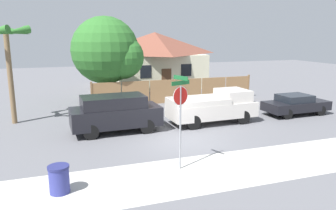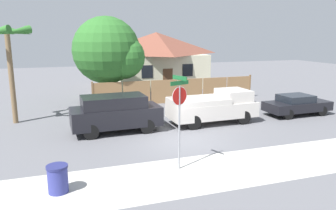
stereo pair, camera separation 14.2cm
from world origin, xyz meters
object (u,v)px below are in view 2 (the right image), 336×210
(house, at_px, (156,58))
(red_suv, at_px, (116,112))
(oak_tree, at_px, (110,52))
(palm_tree, at_px, (8,40))
(parked_sedan, at_px, (297,104))
(stop_sign, at_px, (179,107))
(trash_bin, at_px, (58,179))
(orange_pickup, at_px, (215,107))

(house, relative_size, red_suv, 1.98)
(oak_tree, xyz_separation_m, red_suv, (-1.00, -7.68, -2.69))
(red_suv, bearing_deg, palm_tree, 143.46)
(house, height_order, oak_tree, oak_tree)
(parked_sedan, bearing_deg, stop_sign, -152.38)
(oak_tree, distance_m, trash_bin, 14.65)
(palm_tree, xyz_separation_m, stop_sign, (6.54, -9.13, -2.29))
(red_suv, distance_m, trash_bin, 6.74)
(oak_tree, height_order, red_suv, oak_tree)
(oak_tree, bearing_deg, parked_sedan, -36.63)
(oak_tree, bearing_deg, house, 50.78)
(orange_pickup, bearing_deg, oak_tree, 119.93)
(red_suv, bearing_deg, oak_tree, 81.03)
(trash_bin, bearing_deg, orange_pickup, 35.20)
(orange_pickup, distance_m, stop_sign, 7.16)
(parked_sedan, relative_size, trash_bin, 4.59)
(house, xyz_separation_m, palm_tree, (-11.67, -10.87, 1.99))
(palm_tree, distance_m, orange_pickup, 12.01)
(palm_tree, relative_size, trash_bin, 5.97)
(red_suv, xyz_separation_m, orange_pickup, (5.70, 0.01, -0.13))
(house, height_order, red_suv, house)
(parked_sedan, bearing_deg, trash_bin, -158.46)
(house, distance_m, trash_bin, 22.70)
(oak_tree, height_order, stop_sign, oak_tree)
(palm_tree, bearing_deg, stop_sign, -54.38)
(house, relative_size, trash_bin, 9.94)
(palm_tree, bearing_deg, oak_tree, 33.64)
(parked_sedan, xyz_separation_m, trash_bin, (-14.24, -6.06, -0.21))
(red_suv, height_order, orange_pickup, red_suv)
(house, distance_m, red_suv, 15.96)
(oak_tree, height_order, palm_tree, oak_tree)
(orange_pickup, xyz_separation_m, parked_sedan, (5.64, -0.01, -0.23))
(oak_tree, bearing_deg, orange_pickup, -58.56)
(parked_sedan, bearing_deg, house, 106.81)
(red_suv, height_order, parked_sedan, red_suv)
(parked_sedan, bearing_deg, oak_tree, 141.85)
(oak_tree, bearing_deg, red_suv, -97.45)
(oak_tree, bearing_deg, stop_sign, -88.25)
(house, height_order, orange_pickup, house)
(stop_sign, height_order, trash_bin, stop_sign)
(palm_tree, xyz_separation_m, red_suv, (5.13, -3.60, -3.63))
(palm_tree, bearing_deg, orange_pickup, -18.35)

